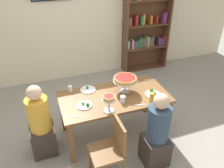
{
  "coord_description": "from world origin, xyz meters",
  "views": [
    {
      "loc": [
        -0.97,
        -2.62,
        2.64
      ],
      "look_at": [
        0.0,
        0.1,
        0.89
      ],
      "focal_mm": 36.27,
      "sensor_mm": 36.0,
      "label": 1
    }
  ],
  "objects": [
    {
      "name": "ground_plane",
      "position": [
        0.0,
        0.0,
        0.0
      ],
      "size": [
        12.0,
        12.0,
        0.0
      ],
      "primitive_type": "plane",
      "color": "gray"
    },
    {
      "name": "diner_head_west",
      "position": [
        -1.1,
        -0.02,
        0.49
      ],
      "size": [
        0.34,
        0.34,
        1.15
      ],
      "color": "#382D28",
      "rests_on": "ground_plane"
    },
    {
      "name": "dining_table",
      "position": [
        0.0,
        0.0,
        0.65
      ],
      "size": [
        1.62,
        0.83,
        0.74
      ],
      "color": "brown",
      "rests_on": "ground_plane"
    },
    {
      "name": "salad_plate_spare",
      "position": [
        -0.33,
        0.29,
        0.75
      ],
      "size": [
        0.24,
        0.24,
        0.05
      ],
      "color": "white",
      "rests_on": "dining_table"
    },
    {
      "name": "water_glass_clear_far",
      "position": [
        0.06,
        -0.19,
        0.79
      ],
      "size": [
        0.08,
        0.08,
        0.11
      ],
      "primitive_type": "cylinder",
      "color": "white",
      "rests_on": "dining_table"
    },
    {
      "name": "deep_dish_pizza_stand",
      "position": [
        0.2,
        0.07,
        0.95
      ],
      "size": [
        0.37,
        0.37,
        0.25
      ],
      "color": "silver",
      "rests_on": "dining_table"
    },
    {
      "name": "cutlery_knife_near",
      "position": [
        0.27,
        -0.33,
        0.74
      ],
      "size": [
        0.18,
        0.06,
        0.0
      ],
      "primitive_type": "cube",
      "rotation": [
        0.0,
        0.0,
        -0.26
      ],
      "color": "silver",
      "rests_on": "dining_table"
    },
    {
      "name": "beer_glass_amber_tall",
      "position": [
        0.46,
        -0.31,
        0.81
      ],
      "size": [
        0.07,
        0.07,
        0.14
      ],
      "primitive_type": "cylinder",
      "color": "gold",
      "rests_on": "dining_table"
    },
    {
      "name": "chair_near_left",
      "position": [
        -0.3,
        -0.72,
        0.49
      ],
      "size": [
        0.4,
        0.4,
        0.87
      ],
      "rotation": [
        0.0,
        0.0,
        1.57
      ],
      "color": "brown",
      "rests_on": "ground_plane"
    },
    {
      "name": "water_glass_clear_near",
      "position": [
        -0.59,
        0.34,
        0.79
      ],
      "size": [
        0.06,
        0.06,
        0.1
      ],
      "primitive_type": "cylinder",
      "color": "white",
      "rests_on": "dining_table"
    },
    {
      "name": "cutlery_fork_far",
      "position": [
        -0.62,
        -0.29,
        0.74
      ],
      "size": [
        0.18,
        0.06,
        0.0
      ],
      "primitive_type": "cube",
      "rotation": [
        0.0,
        0.0,
        -0.27
      ],
      "color": "silver",
      "rests_on": "dining_table"
    },
    {
      "name": "salad_plate_near_diner",
      "position": [
        0.56,
        -0.16,
        0.76
      ],
      "size": [
        0.23,
        0.23,
        0.07
      ],
      "color": "white",
      "rests_on": "dining_table"
    },
    {
      "name": "salad_plate_far_diner",
      "position": [
        -0.47,
        -0.1,
        0.75
      ],
      "size": [
        0.23,
        0.23,
        0.07
      ],
      "color": "white",
      "rests_on": "dining_table"
    },
    {
      "name": "rear_partition",
      "position": [
        0.0,
        2.2,
        1.4
      ],
      "size": [
        8.0,
        0.12,
        2.8
      ],
      "primitive_type": "cube",
      "color": "beige",
      "rests_on": "ground_plane"
    },
    {
      "name": "bookshelf",
      "position": [
        1.51,
        2.01,
        1.12
      ],
      "size": [
        1.1,
        0.3,
        2.21
      ],
      "color": "brown",
      "rests_on": "ground_plane"
    },
    {
      "name": "personal_pizza_stand",
      "position": [
        -0.19,
        -0.31,
        0.92
      ],
      "size": [
        0.19,
        0.19,
        0.25
      ],
      "color": "silver",
      "rests_on": "dining_table"
    },
    {
      "name": "diner_near_right",
      "position": [
        0.34,
        -0.73,
        0.49
      ],
      "size": [
        0.34,
        0.34,
        1.15
      ],
      "rotation": [
        0.0,
        0.0,
        1.57
      ],
      "color": "#382D28",
      "rests_on": "ground_plane"
    },
    {
      "name": "cutlery_fork_near",
      "position": [
        0.73,
        0.25,
        0.74
      ],
      "size": [
        0.18,
        0.06,
        0.0
      ],
      "primitive_type": "cube",
      "rotation": [
        0.0,
        0.0,
        2.87
      ],
      "color": "silver",
      "rests_on": "dining_table"
    }
  ]
}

